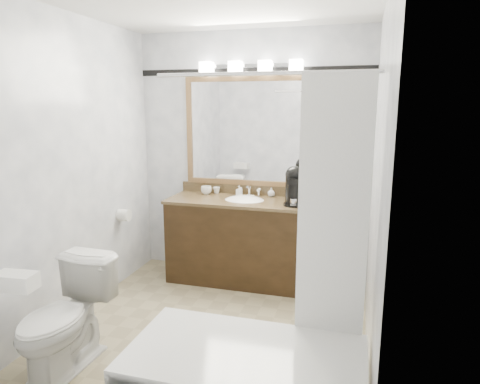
# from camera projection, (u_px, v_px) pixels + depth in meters

# --- Properties ---
(room) EXTENTS (2.42, 2.62, 2.52)m
(room) POSITION_uv_depth(u_px,v_px,m) (209.00, 176.00, 3.19)
(room) COLOR tan
(room) RESTS_ON ground
(vanity) EXTENTS (1.53, 0.58, 0.97)m
(vanity) POSITION_uv_depth(u_px,v_px,m) (244.00, 239.00, 4.31)
(vanity) COLOR black
(vanity) RESTS_ON ground
(mirror) EXTENTS (1.40, 0.04, 1.10)m
(mirror) POSITION_uv_depth(u_px,v_px,m) (251.00, 132.00, 4.35)
(mirror) COLOR olive
(mirror) RESTS_ON room
(vanity_light_bar) EXTENTS (1.02, 0.14, 0.12)m
(vanity_light_bar) POSITION_uv_depth(u_px,v_px,m) (250.00, 67.00, 4.17)
(vanity_light_bar) COLOR silver
(vanity_light_bar) RESTS_ON room
(accent_stripe) EXTENTS (2.40, 0.01, 0.06)m
(accent_stripe) POSITION_uv_depth(u_px,v_px,m) (252.00, 71.00, 4.24)
(accent_stripe) COLOR black
(accent_stripe) RESTS_ON room
(bathtub) EXTENTS (1.30, 0.75, 1.96)m
(bathtub) POSITION_uv_depth(u_px,v_px,m) (250.00, 377.00, 2.39)
(bathtub) COLOR white
(bathtub) RESTS_ON ground
(tp_roll) EXTENTS (0.11, 0.12, 0.12)m
(tp_roll) POSITION_uv_depth(u_px,v_px,m) (124.00, 215.00, 4.23)
(tp_roll) COLOR white
(tp_roll) RESTS_ON room
(toilet) EXTENTS (0.44, 0.75, 0.75)m
(toilet) POSITION_uv_depth(u_px,v_px,m) (64.00, 319.00, 2.86)
(toilet) COLOR white
(toilet) RESTS_ON ground
(tissue_box) EXTENTS (0.24, 0.15, 0.10)m
(tissue_box) POSITION_uv_depth(u_px,v_px,m) (16.00, 281.00, 2.43)
(tissue_box) COLOR white
(tissue_box) RESTS_ON toilet
(coffee_maker) EXTENTS (0.19, 0.24, 0.36)m
(coffee_maker) POSITION_uv_depth(u_px,v_px,m) (294.00, 185.00, 4.00)
(coffee_maker) COLOR black
(coffee_maker) RESTS_ON vanity
(cup_left) EXTENTS (0.13, 0.13, 0.09)m
(cup_left) POSITION_uv_depth(u_px,v_px,m) (206.00, 190.00, 4.48)
(cup_left) COLOR white
(cup_left) RESTS_ON vanity
(cup_right) EXTENTS (0.09, 0.09, 0.07)m
(cup_right) POSITION_uv_depth(u_px,v_px,m) (217.00, 190.00, 4.52)
(cup_right) COLOR white
(cup_right) RESTS_ON vanity
(soap_bottle_a) EXTENTS (0.06, 0.06, 0.11)m
(soap_bottle_a) POSITION_uv_depth(u_px,v_px,m) (239.00, 191.00, 4.37)
(soap_bottle_a) COLOR white
(soap_bottle_a) RESTS_ON vanity
(soap_bottle_b) EXTENTS (0.09, 0.09, 0.09)m
(soap_bottle_b) POSITION_uv_depth(u_px,v_px,m) (271.00, 192.00, 4.37)
(soap_bottle_b) COLOR white
(soap_bottle_b) RESTS_ON vanity
(soap_bar) EXTENTS (0.07, 0.05, 0.02)m
(soap_bar) POSITION_uv_depth(u_px,v_px,m) (250.00, 196.00, 4.33)
(soap_bar) COLOR beige
(soap_bar) RESTS_ON vanity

